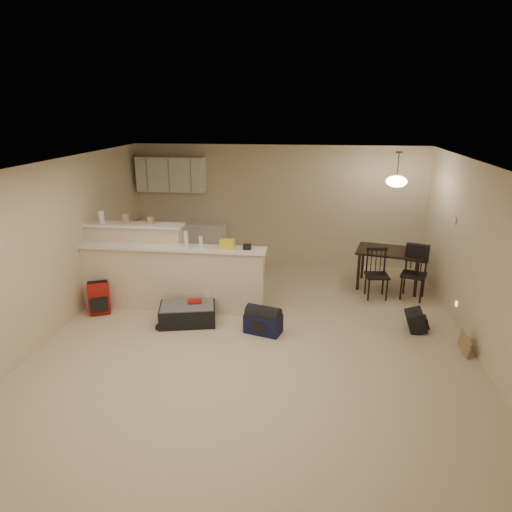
% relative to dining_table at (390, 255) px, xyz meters
% --- Properties ---
extents(room, '(7.00, 7.02, 2.50)m').
position_rel_dining_table_xyz_m(room, '(-2.16, -2.35, 0.61)').
color(room, beige).
rests_on(room, ground).
extents(breakfast_bar, '(3.08, 0.58, 1.39)m').
position_rel_dining_table_xyz_m(breakfast_bar, '(-3.92, -1.37, -0.03)').
color(breakfast_bar, beige).
rests_on(breakfast_bar, ground).
extents(upper_cabinets, '(1.40, 0.34, 0.70)m').
position_rel_dining_table_xyz_m(upper_cabinets, '(-4.36, 0.97, 1.26)').
color(upper_cabinets, white).
rests_on(upper_cabinets, room).
extents(kitchen_counter, '(1.80, 0.60, 0.90)m').
position_rel_dining_table_xyz_m(kitchen_counter, '(-4.16, 0.84, -0.19)').
color(kitchen_counter, white).
rests_on(kitchen_counter, ground).
extents(thermostat, '(0.02, 0.12, 0.12)m').
position_rel_dining_table_xyz_m(thermostat, '(0.82, -0.80, 0.86)').
color(thermostat, beige).
rests_on(thermostat, room).
extents(jar, '(0.10, 0.10, 0.20)m').
position_rel_dining_table_xyz_m(jar, '(-4.89, -1.23, 0.85)').
color(jar, silver).
rests_on(jar, breakfast_bar).
extents(cereal_box, '(0.10, 0.07, 0.16)m').
position_rel_dining_table_xyz_m(cereal_box, '(-4.47, -1.23, 0.83)').
color(cereal_box, '#A58455').
rests_on(cereal_box, breakfast_bar).
extents(small_box, '(0.08, 0.06, 0.12)m').
position_rel_dining_table_xyz_m(small_box, '(-4.06, -1.23, 0.81)').
color(small_box, '#A58455').
rests_on(small_box, breakfast_bar).
extents(bottle_a, '(0.07, 0.07, 0.26)m').
position_rel_dining_table_xyz_m(bottle_a, '(-3.41, -1.45, 0.58)').
color(bottle_a, silver).
rests_on(bottle_a, breakfast_bar).
extents(bottle_b, '(0.06, 0.06, 0.18)m').
position_rel_dining_table_xyz_m(bottle_b, '(-3.17, -1.45, 0.54)').
color(bottle_b, silver).
rests_on(bottle_b, breakfast_bar).
extents(bag_lump, '(0.22, 0.18, 0.14)m').
position_rel_dining_table_xyz_m(bag_lump, '(-2.75, -1.45, 0.52)').
color(bag_lump, '#A58455').
rests_on(bag_lump, breakfast_bar).
extents(pouch, '(0.12, 0.10, 0.08)m').
position_rel_dining_table_xyz_m(pouch, '(-2.43, -1.45, 0.49)').
color(pouch, '#A58455').
rests_on(pouch, breakfast_bar).
extents(dining_table, '(1.30, 1.01, 0.73)m').
position_rel_dining_table_xyz_m(dining_table, '(0.00, 0.00, 0.00)').
color(dining_table, black).
rests_on(dining_table, ground).
extents(pendant_lamp, '(0.36, 0.36, 0.62)m').
position_rel_dining_table_xyz_m(pendant_lamp, '(0.00, 0.00, 1.35)').
color(pendant_lamp, brown).
rests_on(pendant_lamp, room).
extents(dining_chair_near, '(0.42, 0.40, 0.88)m').
position_rel_dining_table_xyz_m(dining_chair_near, '(-0.28, -0.54, -0.20)').
color(dining_chair_near, black).
rests_on(dining_chair_near, ground).
extents(dining_chair_far, '(0.51, 0.50, 0.93)m').
position_rel_dining_table_xyz_m(dining_chair_far, '(0.35, -0.49, -0.17)').
color(dining_chair_far, black).
rests_on(dining_chair_far, ground).
extents(suitcase, '(0.95, 0.73, 0.29)m').
position_rel_dining_table_xyz_m(suitcase, '(-3.30, -1.92, -0.49)').
color(suitcase, black).
rests_on(suitcase, ground).
extents(red_backpack, '(0.39, 0.33, 0.50)m').
position_rel_dining_table_xyz_m(red_backpack, '(-4.83, -1.74, -0.39)').
color(red_backpack, '#A21912').
rests_on(red_backpack, ground).
extents(navy_duffel, '(0.59, 0.43, 0.29)m').
position_rel_dining_table_xyz_m(navy_duffel, '(-2.10, -2.10, -0.49)').
color(navy_duffel, '#12153A').
rests_on(navy_duffel, ground).
extents(black_daypack, '(0.27, 0.36, 0.31)m').
position_rel_dining_table_xyz_m(black_daypack, '(0.17, -1.74, -0.48)').
color(black_daypack, black).
rests_on(black_daypack, ground).
extents(cardboard_sheet, '(0.04, 0.38, 0.29)m').
position_rel_dining_table_xyz_m(cardboard_sheet, '(0.69, -2.37, -0.49)').
color(cardboard_sheet, '#A58455').
rests_on(cardboard_sheet, ground).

